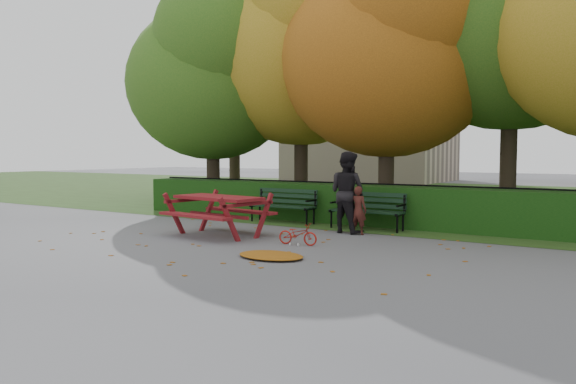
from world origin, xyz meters
The scene contains 17 objects.
ground centered at (0.00, 0.00, 0.00)m, with size 90.00×90.00×0.00m, color slate.
grass_strip centered at (0.00, 14.00, 0.01)m, with size 90.00×90.00×0.00m, color #253D14.
building_left centered at (-9.00, 26.00, 7.50)m, with size 10.00×7.00×15.00m, color #C6B09B.
hedge centered at (0.00, 4.50, 0.50)m, with size 13.00×0.90×1.00m, color black.
iron_fence centered at (0.00, 5.30, 0.54)m, with size 14.00×0.04×1.02m.
tree_a centered at (-5.19, 5.58, 4.52)m, with size 5.88×5.60×7.48m.
tree_b centered at (-2.44, 6.75, 5.40)m, with size 6.72×6.40×8.79m.
tree_c centered at (0.83, 5.96, 4.82)m, with size 6.30×6.00×8.00m.
tree_f centered at (-7.13, 9.24, 5.69)m, with size 6.93×6.60×9.19m.
bench_left centered at (-1.30, 3.70, 0.52)m, with size 1.80×0.57×0.88m.
bench_right centered at (1.10, 3.70, 0.52)m, with size 1.80×0.57×0.88m.
picnic_table centered at (-1.24, 0.93, 0.68)m, with size 2.25×1.90×1.00m.
leaf_pile centered at (1.22, -0.59, 0.04)m, with size 1.23×0.85×0.09m, color #7B360E.
leaf_scatter centered at (0.00, 0.30, 0.01)m, with size 9.00×5.70×0.01m, color #7B360E, non-canonical shape.
child centered at (1.28, 2.78, 0.54)m, with size 0.40×0.26×1.09m, color #401A14.
adult centered at (0.94, 2.90, 0.93)m, with size 0.90×0.70×1.86m, color black.
bicycle centered at (0.90, 0.82, 0.22)m, with size 0.29×0.82×0.43m, color #A5170F.
Camera 1 is at (6.71, -8.58, 1.83)m, focal length 35.00 mm.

